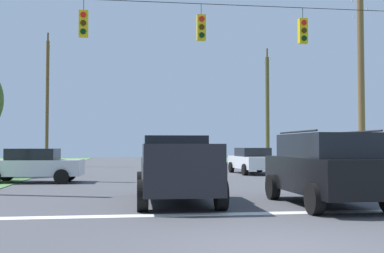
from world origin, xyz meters
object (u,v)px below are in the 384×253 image
object	(u,v)px
utility_pole_mid_right	(361,80)
utility_pole_far_right	(267,109)
overhead_signal_span	(200,79)
distant_car_crossing_white	(252,160)
distant_car_oncoming	(33,165)
utility_pole_far_left	(47,101)
pickup_truck	(176,169)
suv_black	(325,167)
distant_car_far_parked	(316,158)

from	to	relation	value
utility_pole_mid_right	utility_pole_far_right	xyz separation A→B (m)	(-0.33, 15.51, -0.36)
overhead_signal_span	distant_car_crossing_white	size ratio (longest dim) A/B	3.80
overhead_signal_span	distant_car_oncoming	bearing A→B (deg)	145.19
utility_pole_far_right	utility_pole_far_left	distance (m)	17.99
pickup_truck	suv_black	xyz separation A→B (m)	(4.00, -1.43, 0.09)
pickup_truck	distant_car_far_parked	world-z (taller)	pickup_truck
distant_car_crossing_white	utility_pole_mid_right	distance (m)	7.58
distant_car_oncoming	utility_pole_far_left	distance (m)	17.29
distant_car_crossing_white	distant_car_oncoming	distance (m)	12.53
utility_pole_far_right	utility_pole_far_left	world-z (taller)	utility_pole_far_left
utility_pole_far_left	distant_car_far_parked	bearing A→B (deg)	-23.42
overhead_signal_span	pickup_truck	size ratio (longest dim) A/B	3.08
overhead_signal_span	utility_pole_far_right	world-z (taller)	utility_pole_far_right
overhead_signal_span	distant_car_oncoming	xyz separation A→B (m)	(-6.84, 4.75, -3.32)
distant_car_crossing_white	utility_pole_far_left	size ratio (longest dim) A/B	0.41
distant_car_oncoming	distant_car_far_parked	size ratio (longest dim) A/B	0.98
utility_pole_mid_right	utility_pole_far_right	world-z (taller)	utility_pole_mid_right
suv_black	distant_car_far_parked	xyz separation A→B (m)	(7.00, 17.73, -0.27)
overhead_signal_span	pickup_truck	xyz separation A→B (m)	(-1.20, -3.16, -3.15)
overhead_signal_span	utility_pole_far_right	distance (m)	22.99
distant_car_crossing_white	utility_pole_far_right	size ratio (longest dim) A/B	0.45
overhead_signal_span	suv_black	bearing A→B (deg)	-58.64
pickup_truck	suv_black	distance (m)	4.25
suv_black	distant_car_crossing_white	world-z (taller)	suv_black
pickup_truck	distant_car_far_parked	bearing A→B (deg)	55.98
utility_pole_mid_right	distant_car_oncoming	bearing A→B (deg)	-176.69
pickup_truck	distant_car_oncoming	world-z (taller)	pickup_truck
pickup_truck	distant_car_oncoming	bearing A→B (deg)	125.45
distant_car_far_parked	utility_pole_far_left	size ratio (longest dim) A/B	0.42
pickup_truck	utility_pole_far_left	bearing A→B (deg)	107.86
pickup_truck	utility_pole_far_right	world-z (taller)	utility_pole_far_right
pickup_truck	distant_car_oncoming	distance (m)	9.72
distant_car_crossing_white	utility_pole_far_right	bearing A→B (deg)	69.11
utility_pole_far_right	suv_black	bearing A→B (deg)	-103.30
suv_black	distant_car_far_parked	size ratio (longest dim) A/B	1.08
overhead_signal_span	distant_car_oncoming	size ratio (longest dim) A/B	3.81
suv_black	utility_pole_far_left	bearing A→B (deg)	114.64
pickup_truck	utility_pole_far_right	xyz separation A→B (m)	(10.09, 24.35, 3.72)
overhead_signal_span	pickup_truck	distance (m)	4.62
overhead_signal_span	utility_pole_far_left	xyz separation A→B (m)	(-9.09, 21.32, 1.09)
distant_car_oncoming	utility_pole_far_right	bearing A→B (deg)	46.26
distant_car_crossing_white	distant_car_oncoming	bearing A→B (deg)	-155.69
suv_black	utility_pole_far_left	distance (m)	28.81
utility_pole_mid_right	overhead_signal_span	bearing A→B (deg)	-148.35
overhead_signal_span	suv_black	world-z (taller)	overhead_signal_span
utility_pole_far_left	overhead_signal_span	bearing A→B (deg)	-66.91
overhead_signal_span	utility_pole_far_left	world-z (taller)	utility_pole_far_left
utility_pole_far_left	utility_pole_mid_right	bearing A→B (deg)	-40.50
overhead_signal_span	pickup_truck	bearing A→B (deg)	-110.86
distant_car_crossing_white	utility_pole_far_left	world-z (taller)	utility_pole_far_left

